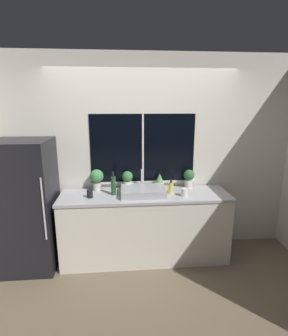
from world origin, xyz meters
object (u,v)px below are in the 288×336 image
(refrigerator, at_px, (26,205))
(mug_white, at_px, (185,192))
(sink, at_px, (143,191))
(potted_plant_center_left, at_px, (127,180))
(bottle_tall, at_px, (113,185))
(potted_plant_far_left, at_px, (97,178))
(mug_black, at_px, (90,194))
(soap_bottle, at_px, (171,187))
(potted_plant_center_right, at_px, (160,181))
(potted_plant_far_right, at_px, (189,177))

(refrigerator, height_order, mug_white, refrigerator)
(mug_white, bearing_deg, sink, 168.36)
(sink, distance_m, potted_plant_center_left, 0.32)
(bottle_tall, bearing_deg, potted_plant_far_left, 138.31)
(bottle_tall, relative_size, mug_black, 2.96)
(potted_plant_center_left, distance_m, bottle_tall, 0.27)
(soap_bottle, bearing_deg, sink, -174.35)
(soap_bottle, height_order, bottle_tall, bottle_tall)
(potted_plant_center_left, bearing_deg, sink, -50.49)
(refrigerator, relative_size, mug_black, 15.94)
(soap_bottle, xyz_separation_m, bottle_tall, (-0.75, -0.00, 0.05))
(sink, distance_m, soap_bottle, 0.37)
(sink, bearing_deg, refrigerator, -179.29)
(soap_bottle, bearing_deg, potted_plant_center_left, 160.75)
(sink, bearing_deg, mug_white, -11.64)
(potted_plant_center_left, height_order, potted_plant_center_right, potted_plant_center_left)
(soap_bottle, bearing_deg, mug_white, -44.38)
(sink, height_order, mug_white, sink)
(refrigerator, xyz_separation_m, sink, (1.46, 0.02, 0.14))
(potted_plant_center_right, height_order, soap_bottle, potted_plant_center_right)
(potted_plant_far_left, relative_size, soap_bottle, 1.62)
(potted_plant_center_left, bearing_deg, mug_black, -148.86)
(refrigerator, distance_m, potted_plant_center_left, 1.31)
(potted_plant_center_left, bearing_deg, potted_plant_center_right, 0.00)
(potted_plant_center_left, distance_m, mug_black, 0.56)
(potted_plant_center_left, relative_size, mug_black, 2.48)
(refrigerator, relative_size, potted_plant_far_right, 6.40)
(mug_white, bearing_deg, refrigerator, 177.44)
(soap_bottle, distance_m, mug_white, 0.21)
(sink, relative_size, potted_plant_center_right, 2.66)
(potted_plant_far_right, xyz_separation_m, soap_bottle, (-0.29, -0.20, -0.07))
(refrigerator, distance_m, potted_plant_center_right, 1.74)
(sink, bearing_deg, potted_plant_center_right, 43.27)
(soap_bottle, bearing_deg, potted_plant_center_right, 122.00)
(mug_white, bearing_deg, potted_plant_far_right, 67.49)
(potted_plant_far_left, distance_m, potted_plant_far_right, 1.26)
(potted_plant_far_right, bearing_deg, soap_bottle, -145.59)
(refrigerator, distance_m, potted_plant_far_left, 0.93)
(bottle_tall, distance_m, mug_black, 0.31)
(refrigerator, xyz_separation_m, soap_bottle, (1.83, 0.05, 0.17))
(potted_plant_far_left, xyz_separation_m, mug_black, (-0.07, -0.29, -0.12))
(potted_plant_center_right, xyz_separation_m, potted_plant_far_right, (0.41, 0.00, 0.05))
(refrigerator, bearing_deg, bottle_tall, 2.68)
(sink, height_order, potted_plant_center_left, sink)
(potted_plant_far_right, bearing_deg, potted_plant_far_left, 180.00)
(potted_plant_center_left, relative_size, soap_bottle, 1.44)
(mug_black, bearing_deg, bottle_tall, 16.55)
(bottle_tall, bearing_deg, potted_plant_far_right, 10.98)
(potted_plant_center_left, bearing_deg, refrigerator, -168.78)
(refrigerator, height_order, bottle_tall, refrigerator)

